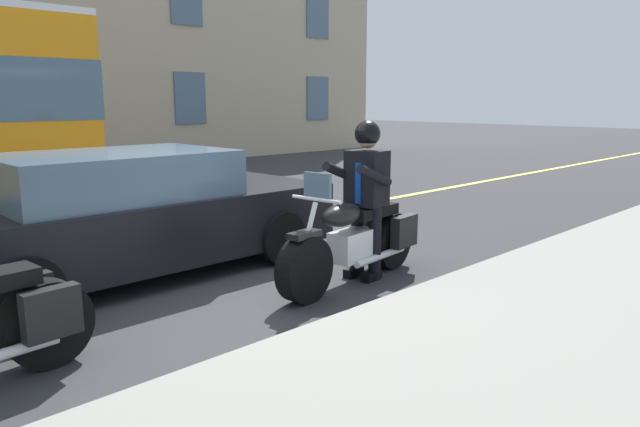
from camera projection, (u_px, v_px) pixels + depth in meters
name	position (u px, v px, depth m)	size (l,w,h in m)	color
ground_plane	(218.00, 277.00, 6.59)	(80.00, 80.00, 0.00)	#333335
lane_center_stripe	(134.00, 245.00, 7.99)	(60.00, 0.16, 0.01)	#E5DB4C
motorcycle_main	(355.00, 241.00, 6.34)	(2.22, 0.76, 1.26)	black
rider_main	(366.00, 186.00, 6.38)	(0.67, 0.60, 1.74)	black
car_silver	(128.00, 215.00, 6.57)	(4.60, 1.92, 1.40)	black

